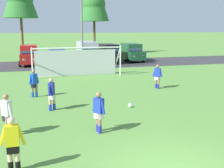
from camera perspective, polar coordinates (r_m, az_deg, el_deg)
The scene contains 16 objects.
ground_plane at distance 22.47m, azimuth -5.31°, elevation 0.86°, with size 400.00×400.00×0.00m, color #598C3D.
parking_lot_strip at distance 32.35m, azimuth -8.29°, elevation 4.02°, with size 52.00×8.40×0.01m, color #333335.
soccer_ball at distance 14.69m, azimuth 3.70°, elevation -4.34°, with size 0.22×0.22×0.22m.
soccer_goal at distance 24.21m, azimuth -7.17°, elevation 4.67°, with size 7.46×2.08×2.57m.
referee at distance 8.64m, azimuth -19.47°, elevation -11.51°, with size 0.73×0.24×1.64m.
player_striker_near at distance 19.30m, azimuth 9.19°, elevation 1.50°, with size 0.58×0.58×1.64m.
player_midfield_center at distance 14.34m, azimuth -12.14°, elevation -2.04°, with size 0.39×0.70×1.64m.
player_defender_far at distance 17.30m, azimuth -15.52°, elevation 0.09°, with size 0.64×0.52×1.64m.
player_winger_left at distance 11.08m, azimuth -2.70°, elevation -5.76°, with size 0.44×0.69×1.64m.
player_winger_right at distance 11.47m, azimuth -20.50°, elevation -5.90°, with size 0.50×0.65×1.64m.
parked_car_slot_far_left at distance 32.47m, azimuth -16.48°, elevation 5.67°, with size 2.24×4.65×2.16m.
parked_car_slot_left at distance 31.02m, azimuth -11.00°, elevation 5.24°, with size 2.05×4.21×1.72m.
parked_car_slot_center_left at distance 32.56m, azimuth -5.05°, elevation 6.51°, with size 2.28×4.84×2.52m.
parked_car_slot_center at distance 33.40m, azimuth -0.66°, elevation 6.28°, with size 2.33×4.70×2.16m.
parked_car_slot_center_right at distance 34.73m, azimuth 3.97°, elevation 6.46°, with size 2.27×4.67×2.16m.
street_lamp at distance 27.78m, azimuth -5.73°, elevation 10.74°, with size 2.00×0.32×7.32m.
Camera 1 is at (-3.60, -6.80, 4.09)m, focal length 45.10 mm.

